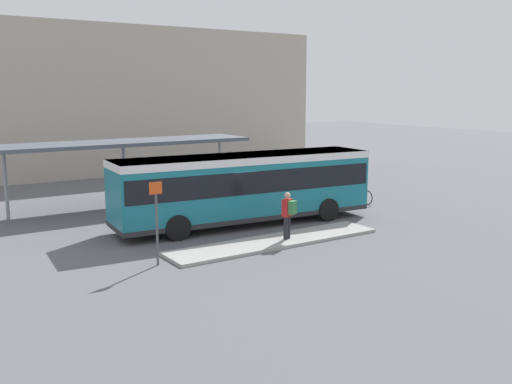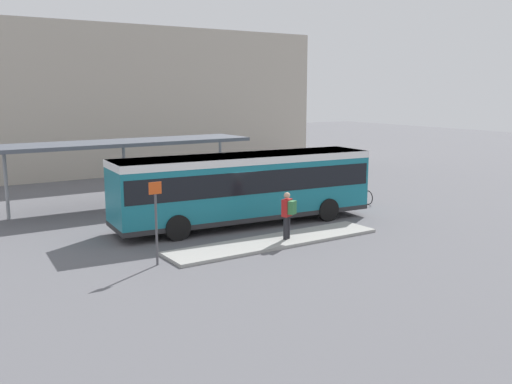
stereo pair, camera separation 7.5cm
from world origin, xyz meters
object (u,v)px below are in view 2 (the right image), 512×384
at_px(city_bus, 245,184).
at_px(bicycle_white, 353,193).
at_px(pedestrian_waiting, 288,212).
at_px(bicycle_yellow, 361,196).
at_px(platform_sign, 156,219).
at_px(potted_planter_near_shelter, 212,194).

xyz_separation_m(city_bus, bicycle_white, (7.78, 1.60, -1.43)).
relative_size(pedestrian_waiting, bicycle_yellow, 1.05).
height_order(city_bus, platform_sign, city_bus).
relative_size(pedestrian_waiting, platform_sign, 0.65).
height_order(city_bus, potted_planter_near_shelter, city_bus).
height_order(city_bus, pedestrian_waiting, city_bus).
bearing_deg(platform_sign, bicycle_yellow, 17.32).
bearing_deg(bicycle_white, bicycle_yellow, -21.50).
height_order(bicycle_white, potted_planter_near_shelter, potted_planter_near_shelter).
bearing_deg(bicycle_yellow, bicycle_white, -12.03).
relative_size(bicycle_yellow, bicycle_white, 1.09).
bearing_deg(city_bus, potted_planter_near_shelter, 87.72).
height_order(pedestrian_waiting, bicycle_white, pedestrian_waiting).
bearing_deg(platform_sign, bicycle_white, 20.42).
distance_m(city_bus, potted_planter_near_shelter, 4.05).
relative_size(pedestrian_waiting, bicycle_white, 1.14).
distance_m(pedestrian_waiting, platform_sign, 5.38).
height_order(city_bus, bicycle_yellow, city_bus).
bearing_deg(potted_planter_near_shelter, city_bus, -97.30).
xyz_separation_m(pedestrian_waiting, potted_planter_near_shelter, (0.71, 7.27, -0.47)).
xyz_separation_m(city_bus, potted_planter_near_shelter, (0.50, 3.87, -1.09)).
height_order(bicycle_yellow, platform_sign, platform_sign).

